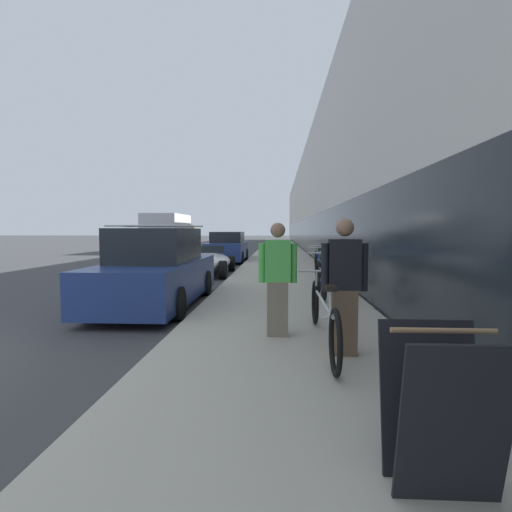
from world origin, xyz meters
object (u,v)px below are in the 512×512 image
person_rider (344,287)px  vintage_roadster_curbside (205,262)px  tandem_bicycle (323,316)px  parked_sedan_far (228,248)px  cruiser_bike_nearest (321,278)px  person_bystander (278,279)px  sandwich_board_sign (441,409)px  parked_sedan_curbside (157,271)px  cruiser_bike_farthest (318,261)px  moving_truck (169,233)px  bike_rack_hoop (339,277)px  cruiser_bike_middle (319,267)px

person_rider → vintage_roadster_curbside: size_ratio=0.37×
tandem_bicycle → parked_sedan_far: 15.12m
tandem_bicycle → cruiser_bike_nearest: bearing=84.4°
tandem_bicycle → parked_sedan_far: (-3.09, 14.80, 0.17)m
person_bystander → vintage_roadster_curbside: person_bystander is taller
vintage_roadster_curbside → tandem_bicycle: bearing=-70.7°
sandwich_board_sign → tandem_bicycle: bearing=96.9°
parked_sedan_far → person_bystander: bearing=-80.0°
sandwich_board_sign → parked_sedan_curbside: 6.91m
cruiser_bike_farthest → moving_truck: bearing=121.3°
person_rider → vintage_roadster_curbside: bearing=109.6°
bike_rack_hoop → sandwich_board_sign: 5.54m
parked_sedan_curbside → moving_truck: moving_truck is taller
bike_rack_hoop → parked_sedan_far: bearing=107.1°
parked_sedan_far → bike_rack_hoop: bearing=-72.9°
tandem_bicycle → sandwich_board_sign: size_ratio=3.15×
tandem_bicycle → person_bystander: bearing=144.6°
vintage_roadster_curbside → parked_sedan_far: 5.79m
bike_rack_hoop → parked_sedan_far: parked_sedan_far is taller
person_bystander → cruiser_bike_middle: (1.12, 5.68, -0.37)m
person_bystander → cruiser_bike_farthest: size_ratio=0.82×
tandem_bicycle → bike_rack_hoop: size_ratio=3.35×
cruiser_bike_nearest → parked_sedan_curbside: 3.47m
parked_sedan_curbside → moving_truck: bearing=104.9°
vintage_roadster_curbside → moving_truck: size_ratio=0.65×
person_rider → cruiser_bike_middle: person_rider is taller
person_rider → cruiser_bike_middle: size_ratio=0.84×
cruiser_bike_middle → bike_rack_hoop: bearing=-88.9°
person_rider → bike_rack_hoop: person_rider is taller
person_rider → vintage_roadster_curbside: (-3.34, 9.39, -0.50)m
person_rider → parked_sedan_far: size_ratio=0.35×
person_rider → parked_sedan_curbside: (-3.28, 3.61, -0.22)m
cruiser_bike_middle → parked_sedan_curbside: (-3.64, -2.85, 0.17)m
cruiser_bike_nearest → moving_truck: size_ratio=0.28×
vintage_roadster_curbside → parked_sedan_far: size_ratio=0.97×
sandwich_board_sign → person_bystander: bearing=105.9°
sandwich_board_sign → parked_sedan_curbside: size_ratio=0.20×
tandem_bicycle → person_bystander: person_bystander is taller
person_bystander → vintage_roadster_curbside: bearing=106.7°
moving_truck → tandem_bicycle: bearing=-70.2°
person_bystander → cruiser_bike_farthest: person_bystander is taller
parked_sedan_curbside → moving_truck: 21.33m
person_rider → cruiser_bike_nearest: size_ratio=0.84×
cruiser_bike_middle → tandem_bicycle: bearing=-95.2°
person_bystander → vintage_roadster_curbside: (-2.58, 8.61, -0.49)m
tandem_bicycle → person_bystander: 0.80m
person_rider → parked_sedan_far: 15.53m
parked_sedan_far → moving_truck: moving_truck is taller
tandem_bicycle → person_rider: person_rider is taller
vintage_roadster_curbside → parked_sedan_curbside: bearing=-89.4°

